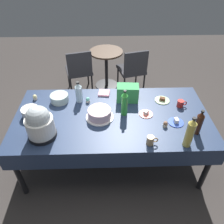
{
  "coord_description": "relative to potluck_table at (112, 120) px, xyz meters",
  "views": [
    {
      "loc": [
        -0.06,
        -1.89,
        2.35
      ],
      "look_at": [
        0.0,
        0.0,
        0.8
      ],
      "focal_mm": 35.17,
      "sensor_mm": 36.0,
      "label": 1
    }
  ],
  "objects": [
    {
      "name": "coffee_mug_red",
      "position": [
        0.82,
        0.14,
        0.1
      ],
      "size": [
        0.12,
        0.08,
        0.08
      ],
      "color": "#B2231E",
      "rests_on": "potluck_table"
    },
    {
      "name": "dessert_plate_coral",
      "position": [
        0.39,
        0.01,
        0.07
      ],
      "size": [
        0.16,
        0.16,
        0.05
      ],
      "color": "#E07266",
      "rests_on": "potluck_table"
    },
    {
      "name": "cupcake_mint",
      "position": [
        -0.29,
        0.26,
        0.09
      ],
      "size": [
        0.05,
        0.05,
        0.07
      ],
      "color": "beige",
      "rests_on": "potluck_table"
    },
    {
      "name": "dessert_plate_sage",
      "position": [
        0.63,
        0.27,
        0.07
      ],
      "size": [
        0.18,
        0.18,
        0.04
      ],
      "color": "#8CA87F",
      "rests_on": "potluck_table"
    },
    {
      "name": "ground",
      "position": [
        0.0,
        0.0,
        -0.69
      ],
      "size": [
        9.0,
        9.0,
        0.0
      ],
      "primitive_type": "plane",
      "color": "#383330"
    },
    {
      "name": "soda_bottle_lime_soda",
      "position": [
        0.14,
        0.02,
        0.21
      ],
      "size": [
        0.07,
        0.07,
        0.32
      ],
      "color": "green",
      "rests_on": "potluck_table"
    },
    {
      "name": "ceramic_snack_bowl",
      "position": [
        -0.91,
        0.03,
        0.11
      ],
      "size": [
        0.19,
        0.19,
        0.1
      ],
      "primitive_type": "cylinder",
      "color": "silver",
      "rests_on": "potluck_table"
    },
    {
      "name": "paper_napkin_stack",
      "position": [
        -0.09,
        0.43,
        0.07
      ],
      "size": [
        0.16,
        0.16,
        0.02
      ],
      "primitive_type": "cube",
      "rotation": [
        0.0,
        0.0,
        -0.13
      ],
      "color": "pink",
      "rests_on": "potluck_table"
    },
    {
      "name": "soda_bottle_ginger_ale",
      "position": [
        0.71,
        -0.47,
        0.22
      ],
      "size": [
        0.08,
        0.08,
        0.35
      ],
      "color": "gold",
      "rests_on": "potluck_table"
    },
    {
      "name": "potluck_table",
      "position": [
        0.0,
        0.0,
        0.0
      ],
      "size": [
        2.2,
        1.1,
        0.75
      ],
      "color": "navy",
      "rests_on": "ground"
    },
    {
      "name": "maroon_chair_right",
      "position": [
        0.42,
        1.59,
        -0.2
      ],
      "size": [
        0.54,
        0.54,
        0.85
      ],
      "color": "#333338",
      "rests_on": "ground"
    },
    {
      "name": "cupcake_rose",
      "position": [
        0.56,
        -0.2,
        0.09
      ],
      "size": [
        0.05,
        0.05,
        0.07
      ],
      "color": "beige",
      "rests_on": "potluck_table"
    },
    {
      "name": "maroon_chair_left",
      "position": [
        -0.53,
        1.59,
        -0.2
      ],
      "size": [
        0.54,
        0.54,
        0.85
      ],
      "color": "#333338",
      "rests_on": "ground"
    },
    {
      "name": "soda_bottle_water",
      "position": [
        -0.39,
        0.28,
        0.19
      ],
      "size": [
        0.08,
        0.08,
        0.27
      ],
      "color": "silver",
      "rests_on": "potluck_table"
    },
    {
      "name": "frosted_layer_cake",
      "position": [
        -0.14,
        -0.03,
        0.12
      ],
      "size": [
        0.31,
        0.31,
        0.11
      ],
      "color": "silver",
      "rests_on": "potluck_table"
    },
    {
      "name": "round_cafe_table",
      "position": [
        -0.05,
        1.82,
        -0.19
      ],
      "size": [
        0.6,
        0.6,
        0.72
      ],
      "color": "#473323",
      "rests_on": "ground"
    },
    {
      "name": "soda_carton",
      "position": [
        0.2,
        0.3,
        0.16
      ],
      "size": [
        0.27,
        0.18,
        0.2
      ],
      "primitive_type": "cube",
      "rotation": [
        0.0,
        0.0,
        -0.08
      ],
      "color": "#338C4C",
      "rests_on": "potluck_table"
    },
    {
      "name": "soda_bottle_cola",
      "position": [
        0.86,
        -0.3,
        0.2
      ],
      "size": [
        0.07,
        0.07,
        0.29
      ],
      "color": "#33190F",
      "rests_on": "potluck_table"
    },
    {
      "name": "coffee_mug_tan",
      "position": [
        0.36,
        -0.44,
        0.11
      ],
      "size": [
        0.11,
        0.07,
        0.1
      ],
      "color": "tan",
      "rests_on": "potluck_table"
    },
    {
      "name": "dessert_plate_cobalt",
      "position": [
        0.69,
        -0.14,
        0.07
      ],
      "size": [
        0.17,
        0.17,
        0.05
      ],
      "color": "#2D4CB2",
      "rests_on": "potluck_table"
    },
    {
      "name": "slow_cooker",
      "position": [
        -0.71,
        -0.3,
        0.23
      ],
      "size": [
        0.29,
        0.29,
        0.36
      ],
      "color": "black",
      "rests_on": "potluck_table"
    },
    {
      "name": "glass_salad_bowl",
      "position": [
        -0.63,
        0.29,
        0.11
      ],
      "size": [
        0.22,
        0.22,
        0.09
      ],
      "primitive_type": "cylinder",
      "color": "#B2C6BC",
      "rests_on": "potluck_table"
    },
    {
      "name": "cupcake_berry",
      "position": [
        -0.94,
        0.34,
        0.09
      ],
      "size": [
        0.05,
        0.05,
        0.07
      ],
      "color": "beige",
      "rests_on": "potluck_table"
    }
  ]
}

